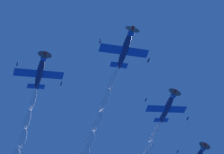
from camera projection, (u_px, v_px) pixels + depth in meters
name	position (u px, v px, depth m)	size (l,w,h in m)	color
airplane_lead	(125.00, 48.00, 67.43)	(8.25, 8.80, 3.88)	navy
airplane_left_wingman	(168.00, 107.00, 77.34)	(8.33, 8.67, 3.99)	navy
airplane_right_wingman	(40.00, 71.00, 71.40)	(8.35, 8.72, 3.86)	navy
smoke_trail_lead	(88.00, 147.00, 78.25)	(28.13, 16.98, 5.16)	white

